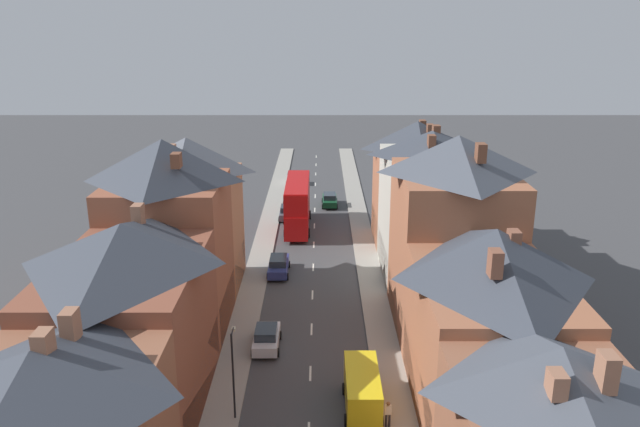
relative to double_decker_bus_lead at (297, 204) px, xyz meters
The scene contains 14 objects.
pavement_left 10.12m from the double_decker_bus_lead, 109.74° to the right, with size 2.20×104.00×0.14m, color gray.
pavement_right 11.81m from the double_decker_bus_lead, 53.00° to the right, with size 2.20×104.00×0.14m, color gray.
centre_line_dashes 11.66m from the double_decker_bus_lead, 80.80° to the right, with size 0.14×97.80×0.01m.
terrace_row_left 35.10m from the double_decker_bus_lead, 103.86° to the right, with size 8.00×47.82×14.17m.
terrace_row_right 30.61m from the double_decker_bus_lead, 66.80° to the right, with size 8.00×58.31×14.36m.
double_decker_bus_lead is the anchor object (origin of this frame).
car_near_blue 4.02m from the double_decker_bus_lead, 111.71° to the left, with size 1.90×3.91×1.63m.
car_near_silver 12.90m from the double_decker_bus_lead, 95.81° to the right, with size 1.90×4.58×1.67m.
car_parked_left_a 26.03m from the double_decker_bus_lead, 92.85° to the right, with size 1.90×3.90×1.63m.
car_parked_right_a 9.44m from the double_decker_bus_lead, 66.95° to the left, with size 1.90×4.25×1.60m.
car_far_grey 19.33m from the double_decker_bus_lead, 93.85° to the left, with size 1.90×4.43×1.66m.
delivery_van 33.42m from the double_decker_bus_lead, 81.55° to the right, with size 2.20×5.20×2.41m.
pedestrian_mid_left 35.48m from the double_decker_bus_lead, 79.87° to the right, with size 0.36×0.22×1.61m.
street_lamp 33.98m from the double_decker_bus_lead, 94.12° to the right, with size 0.20×1.12×5.50m.
Camera 1 is at (0.63, -17.47, 22.09)m, focal length 35.00 mm.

